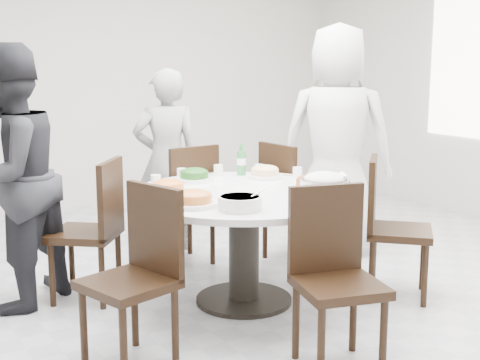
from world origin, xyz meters
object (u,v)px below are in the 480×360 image
chair_nw (85,230)px  chair_sw (128,280)px  chair_n (182,204)px  diner_left (10,178)px  diner_right (337,140)px  beverage_bottle (241,159)px  chair_ne (295,202)px  chair_s (340,282)px  dining_table (244,247)px  chair_se (400,228)px  rice_bowl (325,190)px  soup_bowl (240,203)px  diner_middle (167,161)px

chair_nw → chair_sw: same height
chair_n → diner_left: bearing=6.2°
diner_right → chair_n: bearing=28.2°
chair_n → diner_right: diner_right is taller
chair_sw → beverage_bottle: size_ratio=4.09×
chair_ne → diner_right: size_ratio=0.51×
chair_s → beverage_bottle: bearing=91.1°
chair_sw → diner_left: bearing=178.4°
dining_table → chair_ne: size_ratio=1.58×
chair_s → chair_se: (1.04, 0.62, 0.00)m
chair_ne → beverage_bottle: size_ratio=4.09×
rice_bowl → chair_ne: bearing=62.4°
chair_s → rice_bowl: size_ratio=3.13×
chair_n → chair_nw: size_ratio=1.00×
chair_nw → chair_sw: bearing=32.3°
beverage_bottle → soup_bowl: bearing=-121.9°
chair_ne → soup_bowl: bearing=126.5°
chair_nw → diner_right: size_ratio=0.51×
dining_table → chair_se: (0.95, -0.45, 0.10)m
chair_se → diner_right: bearing=27.5°
chair_n → rice_bowl: bearing=95.7°
chair_nw → chair_se: bearing=99.0°
diner_middle → rice_bowl: (0.19, -1.85, 0.06)m
chair_n → chair_nw: same height
dining_table → chair_se: chair_se is taller
dining_table → rice_bowl: 0.71m
diner_right → beverage_bottle: (-0.98, -0.09, -0.07)m
chair_s → rice_bowl: (0.37, 0.61, 0.34)m
chair_se → diner_right: size_ratio=0.51×
chair_nw → diner_left: 0.59m
beverage_bottle → chair_nw: bearing=176.5°
chair_ne → chair_n: bearing=59.2°
chair_n → soup_bowl: chair_n is taller
beverage_bottle → rice_bowl: bearing=-90.9°
dining_table → beverage_bottle: (0.31, 0.53, 0.49)m
diner_right → diner_left: bearing=41.7°
diner_left → rice_bowl: bearing=108.1°
diner_middle → chair_sw: bearing=76.4°
chair_n → chair_nw: bearing=17.8°
chair_sw → chair_se: same height
rice_bowl → diner_left: bearing=143.2°
chair_ne → diner_left: size_ratio=0.56×
chair_se → soup_bowl: 1.28m
chair_n → diner_right: size_ratio=0.51×
dining_table → diner_middle: bearing=86.0°
chair_nw → chair_s: size_ratio=1.00×
chair_ne → diner_right: diner_right is taller
diner_right → rice_bowl: diner_right is taller
diner_right → chair_s: bearing=95.0°
chair_sw → chair_s: 1.10m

